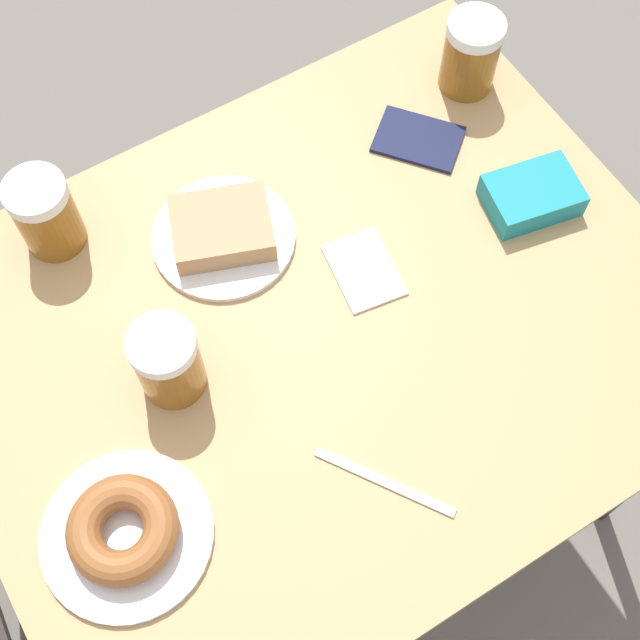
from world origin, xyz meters
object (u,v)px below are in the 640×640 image
Objects in this scene: beer_mug_center at (168,362)px; blue_pouch at (532,195)px; fork at (385,482)px; plate_with_donut at (124,532)px; plate_with_cake at (222,232)px; beer_mug_right at (471,54)px; beer_mug_left at (46,214)px; napkin_folded at (364,270)px; passport_near_edge at (418,139)px.

beer_mug_center is 0.87× the size of blue_pouch.
plate_with_donut is at bearing 70.44° from fork.
beer_mug_right is (0.05, -0.46, 0.04)m from plate_with_cake.
beer_mug_left reaches higher than plate_with_cake.
plate_with_cake is 1.60× the size of napkin_folded.
napkin_folded is 0.30m from fork.
beer_mug_right is 0.76× the size of fork.
passport_near_edge is at bearing -38.70° from fork.
beer_mug_left and beer_mug_right have the same top height.
passport_near_edge is (0.41, -0.33, 0.00)m from fork.
napkin_folded is (-0.27, -0.34, -0.06)m from beer_mug_left.
blue_pouch is (-0.02, -0.57, -0.04)m from beer_mug_center.
plate_with_donut is 0.72m from blue_pouch.
plate_with_donut is 1.69× the size of beer_mug_right.
beer_mug_right is at bearing -71.14° from beer_mug_center.
beer_mug_center is (-0.28, -0.04, 0.00)m from beer_mug_left.
beer_mug_left is at bearing 8.46° from beer_mug_center.
beer_mug_center is 0.65m from beer_mug_right.
plate_with_donut is 1.66× the size of napkin_folded.
beer_mug_left is 0.58m from fork.
beer_mug_center reaches higher than plate_with_cake.
passport_near_edge is (-0.13, -0.53, -0.06)m from beer_mug_left.
fork is (-0.27, 0.14, -0.00)m from napkin_folded.
napkin_folded is at bearing -27.80° from fork.
fork is at bearing 152.20° from napkin_folded.
beer_mug_left is at bearing 76.70° from passport_near_edge.
plate_with_donut is at bearing 115.44° from beer_mug_right.
fork is (-0.47, 0.46, -0.06)m from beer_mug_right.
plate_with_donut is at bearing 136.55° from beer_mug_center.
passport_near_edge reaches higher than napkin_folded.
beer_mug_right is 0.15m from passport_near_edge.
beer_mug_center is 0.31m from napkin_folded.
fork is at bearing 120.29° from blue_pouch.
plate_with_donut is (-0.31, 0.30, 0.00)m from plate_with_cake.
beer_mug_left reaches higher than napkin_folded.
blue_pouch is at bearing -157.30° from passport_near_edge.
beer_mug_center and beer_mug_right have the same top height.
beer_mug_left is at bearing 51.55° from napkin_folded.
plate_with_cake is 0.33m from passport_near_edge.
napkin_folded is at bearing 127.50° from passport_near_edge.
plate_with_donut is 0.71m from passport_near_edge.
plate_with_donut is at bearing 166.87° from beer_mug_left.
plate_with_donut reaches higher than fork.
beer_mug_center is 0.52m from passport_near_edge.
plate_with_donut reaches higher than blue_pouch.
fork is (-0.42, -0.00, -0.02)m from plate_with_cake.
beer_mug_left is 0.66m from beer_mug_right.
beer_mug_right is 0.87× the size of blue_pouch.
blue_pouch is (-0.23, 0.05, -0.04)m from beer_mug_right.
beer_mug_left is 0.68m from blue_pouch.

